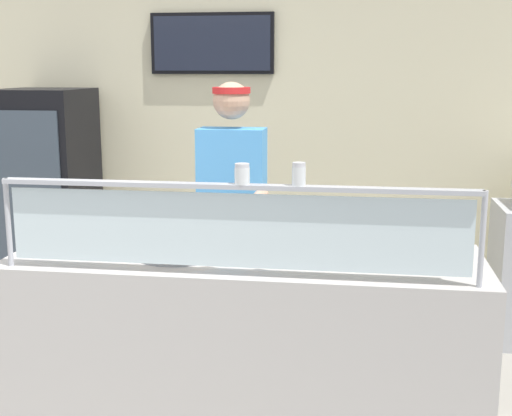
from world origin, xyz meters
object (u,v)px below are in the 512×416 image
object	(u,v)px
parmesan_shaker	(242,175)
worker_figure	(233,214)
pepper_flake_shaker	(299,176)
drink_fridge	(49,203)
pizza_server	(174,247)
pizza_tray	(179,251)

from	to	relation	value
parmesan_shaker	worker_figure	size ratio (longest dim) A/B	0.05
pepper_flake_shaker	drink_fridge	size ratio (longest dim) A/B	0.06
parmesan_shaker	worker_figure	bearing A→B (deg)	102.82
pizza_server	pepper_flake_shaker	size ratio (longest dim) A/B	2.86
worker_figure	pepper_flake_shaker	bearing A→B (deg)	-65.09
parmesan_shaker	drink_fridge	xyz separation A→B (m)	(-1.80, 1.92, -0.55)
parmesan_shaker	drink_fridge	world-z (taller)	drink_fridge
pepper_flake_shaker	drink_fridge	bearing A→B (deg)	136.68
pizza_server	worker_figure	size ratio (longest dim) A/B	0.16
parmesan_shaker	drink_fridge	bearing A→B (deg)	133.09
pizza_tray	pizza_server	xyz separation A→B (m)	(-0.02, -0.02, 0.02)
pizza_tray	worker_figure	distance (m)	0.72
worker_figure	drink_fridge	world-z (taller)	worker_figure
parmesan_shaker	worker_figure	world-z (taller)	worker_figure
pizza_server	drink_fridge	xyz separation A→B (m)	(-1.41, 1.63, -0.14)
parmesan_shaker	drink_fridge	size ratio (longest dim) A/B	0.05
pepper_flake_shaker	pizza_tray	bearing A→B (deg)	153.32
pizza_server	parmesan_shaker	bearing A→B (deg)	-50.66
pizza_server	drink_fridge	size ratio (longest dim) A/B	0.17
drink_fridge	parmesan_shaker	bearing A→B (deg)	-46.91
pepper_flake_shaker	parmesan_shaker	bearing A→B (deg)	180.00
pizza_tray	parmesan_shaker	distance (m)	0.64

